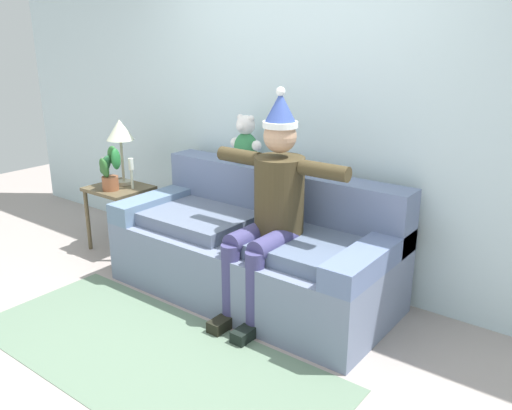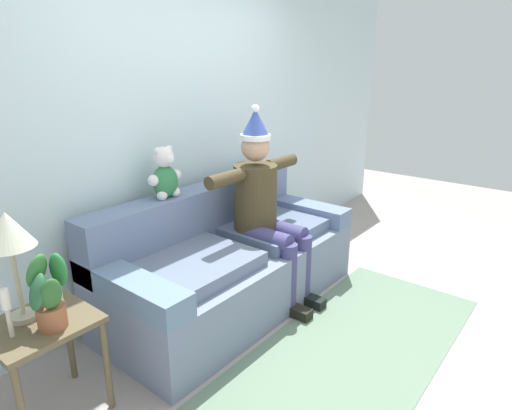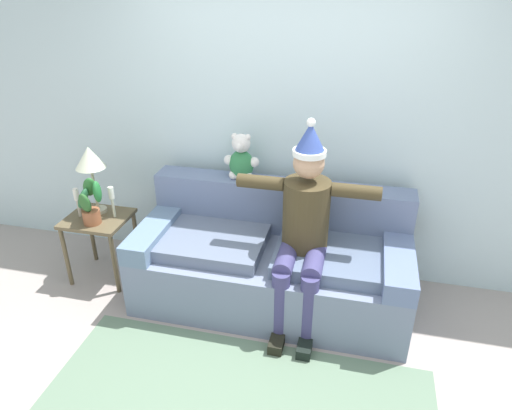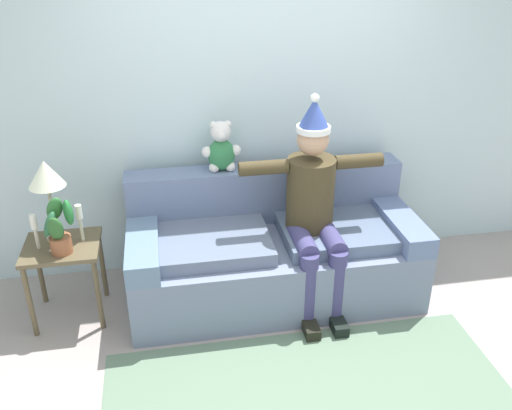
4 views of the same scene
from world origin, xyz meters
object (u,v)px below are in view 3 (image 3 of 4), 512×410
Objects in this scene: table_lamp at (90,161)px; candle_tall at (77,199)px; potted_plant at (90,203)px; teddy_bear at (241,159)px; couch at (273,260)px; person_seated at (304,225)px; side_table at (99,227)px; candle_short at (112,198)px.

table_lamp is 0.34m from candle_tall.
teddy_bear is at bearing 21.68° from potted_plant.
couch is 0.54m from person_seated.
couch is at bearing 2.34° from side_table.
candle_short is at bearing 174.65° from person_seated.
potted_plant is 0.18m from candle_tall.
candle_tall is at bearing 155.83° from potted_plant.
couch is 5.50× the size of teddy_bear.
teddy_bear is at bearing 16.15° from candle_tall.
teddy_bear reaches higher than table_lamp.
potted_plant is (-1.46, -0.15, 0.42)m from couch.
potted_plant reaches higher than candle_tall.
table_lamp reaches higher than couch.
couch is at bearing 0.88° from candle_short.
candle_tall is (-0.14, -0.02, 0.26)m from side_table.
table_lamp is at bearing 164.16° from candle_short.
table_lamp reaches higher than side_table.
table_lamp is at bearing 46.12° from candle_tall.
side_table is 2.29× the size of candle_tall.
side_table is at bearing -68.49° from table_lamp.
table_lamp is at bearing 111.51° from side_table.
candle_short is at bearing -179.12° from couch.
potted_plant is (0.02, -0.09, 0.28)m from side_table.
teddy_bear reaches higher than potted_plant.
potted_plant is at bearing -75.87° from side_table.
side_table is at bearing -164.23° from candle_short.
candle_short is at bearing 48.69° from potted_plant.
potted_plant is 1.58× the size of candle_tall.
person_seated is at bearing -5.35° from candle_short.
person_seated reaches higher than candle_tall.
person_seated is 1.80m from table_lamp.
candle_short is at bearing 11.96° from candle_tall.
candle_tall is at bearing -163.85° from teddy_bear.
potted_plant reaches higher than candle_short.
person_seated reaches higher than teddy_bear.
couch is 1.67m from table_lamp.
candle_tall is 0.94× the size of candle_short.
potted_plant is (-1.71, 0.02, -0.03)m from person_seated.
candle_tall is (-1.63, -0.08, 0.40)m from couch.
candle_tall is at bearing -168.04° from candle_short.
person_seated is at bearing -2.72° from candle_tall.
candle_short is (0.18, -0.05, -0.29)m from table_lamp.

